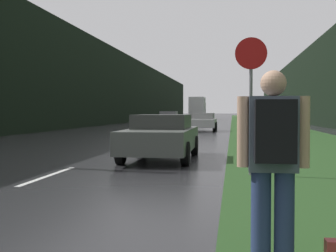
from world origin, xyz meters
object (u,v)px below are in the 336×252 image
(car_oncoming, at_px, (169,119))
(delivery_truck, at_px, (198,108))
(hitchhiker_with_backpack, at_px, (273,158))
(car_passing_near, at_px, (161,136))
(car_passing_far, at_px, (203,122))
(stop_sign, at_px, (251,91))

(car_oncoming, distance_m, delivery_truck, 35.61)
(hitchhiker_with_backpack, height_order, car_passing_near, hitchhiker_with_backpack)
(car_passing_far, bearing_deg, delivery_truck, -85.26)
(car_oncoming, bearing_deg, delivery_truck, 90.00)
(delivery_truck, bearing_deg, car_oncoming, -90.00)
(stop_sign, bearing_deg, delivery_truck, 95.20)
(car_passing_near, distance_m, car_oncoming, 29.63)
(stop_sign, xyz_separation_m, car_passing_near, (-2.43, 3.20, -1.15))
(car_passing_far, distance_m, delivery_truck, 45.76)
(car_passing_far, xyz_separation_m, car_oncoming, (-3.78, 10.00, 0.06))
(car_passing_near, bearing_deg, car_oncoming, -82.68)
(car_passing_near, height_order, car_passing_far, car_passing_near)
(hitchhiker_with_backpack, relative_size, car_passing_near, 0.37)
(car_passing_near, xyz_separation_m, car_oncoming, (-3.78, 29.39, 0.05))
(car_passing_near, bearing_deg, car_passing_far, -90.00)
(stop_sign, relative_size, hitchhiker_with_backpack, 1.71)
(hitchhiker_with_backpack, height_order, car_oncoming, hitchhiker_with_backpack)
(hitchhiker_with_backpack, relative_size, car_oncoming, 0.43)
(stop_sign, height_order, hitchhiker_with_backpack, stop_sign)
(hitchhiker_with_backpack, distance_m, delivery_truck, 74.64)
(car_oncoming, xyz_separation_m, delivery_truck, (-0.00, 35.59, 1.22))
(car_passing_far, bearing_deg, hitchhiker_with_backpack, 94.74)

